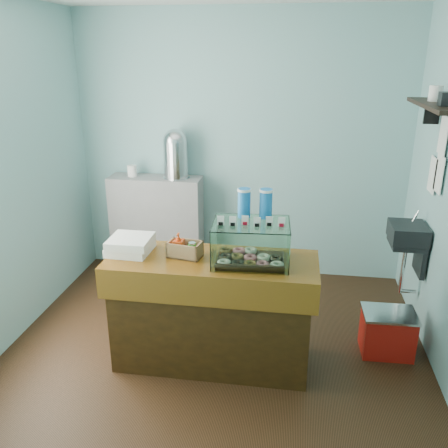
% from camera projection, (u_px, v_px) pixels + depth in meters
% --- Properties ---
extents(ground, '(3.50, 3.50, 0.00)m').
position_uv_depth(ground, '(218.00, 342.00, 4.11)').
color(ground, black).
rests_on(ground, ground).
extents(room_shell, '(3.54, 3.04, 2.82)m').
position_uv_depth(room_shell, '(220.00, 147.00, 3.53)').
color(room_shell, '#84BFC1').
rests_on(room_shell, ground).
extents(counter, '(1.60, 0.60, 0.90)m').
position_uv_depth(counter, '(212.00, 311.00, 3.72)').
color(counter, '#3C230B').
rests_on(counter, ground).
extents(back_shelf, '(1.00, 0.32, 1.10)m').
position_uv_depth(back_shelf, '(157.00, 225.00, 5.27)').
color(back_shelf, gray).
rests_on(back_shelf, ground).
extents(display_case, '(0.59, 0.44, 0.53)m').
position_uv_depth(display_case, '(251.00, 239.00, 3.49)').
color(display_case, '#34180F').
rests_on(display_case, counter).
extents(condiment_crate, '(0.27, 0.19, 0.18)m').
position_uv_depth(condiment_crate, '(184.00, 248.00, 3.59)').
color(condiment_crate, '#A88254').
rests_on(condiment_crate, counter).
extents(pastry_boxes, '(0.33, 0.33, 0.13)m').
position_uv_depth(pastry_boxes, '(130.00, 245.00, 3.67)').
color(pastry_boxes, white).
rests_on(pastry_boxes, counter).
extents(coffee_urn, '(0.28, 0.28, 0.52)m').
position_uv_depth(coffee_urn, '(176.00, 153.00, 4.96)').
color(coffee_urn, silver).
rests_on(coffee_urn, back_shelf).
extents(red_cooler, '(0.43, 0.34, 0.37)m').
position_uv_depth(red_cooler, '(387.00, 332.00, 3.91)').
color(red_cooler, red).
rests_on(red_cooler, ground).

